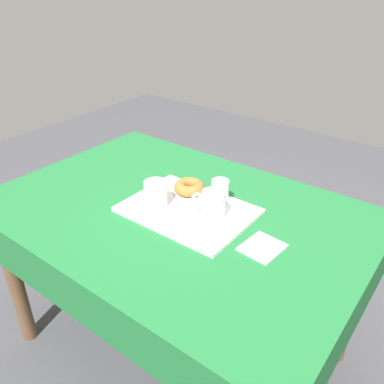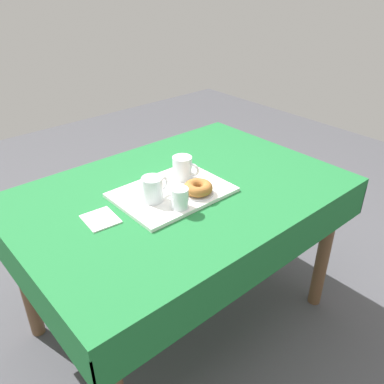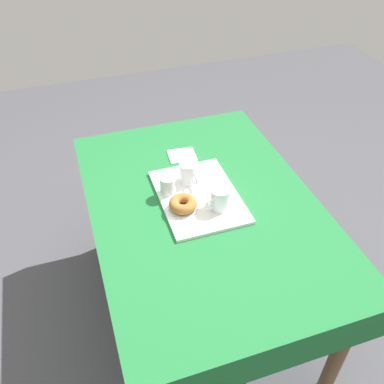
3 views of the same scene
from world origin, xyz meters
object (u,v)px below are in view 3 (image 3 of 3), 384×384
at_px(water_glass_near, 168,186).
at_px(sugar_donut_left, 183,204).
at_px(dining_table, 204,219).
at_px(serving_tray, 198,196).
at_px(paper_napkin, 182,155).
at_px(tea_mug_right, 189,173).
at_px(donut_plate_left, 183,208).
at_px(tea_mug_left, 220,199).

relative_size(water_glass_near, sugar_donut_left, 0.70).
relative_size(dining_table, sugar_donut_left, 11.69).
bearing_deg(dining_table, serving_tray, 11.44).
bearing_deg(water_glass_near, paper_napkin, -29.09).
bearing_deg(dining_table, water_glass_near, 50.57).
bearing_deg(sugar_donut_left, water_glass_near, 14.49).
bearing_deg(sugar_donut_left, tea_mug_right, -25.85).
height_order(serving_tray, tea_mug_right, tea_mug_right).
xyz_separation_m(tea_mug_right, donut_plate_left, (-0.17, 0.08, -0.04)).
bearing_deg(paper_napkin, sugar_donut_left, 163.32).
relative_size(tea_mug_right, paper_napkin, 0.96).
distance_m(tea_mug_right, donut_plate_left, 0.19).
bearing_deg(dining_table, tea_mug_right, 7.25).
height_order(tea_mug_left, sugar_donut_left, tea_mug_left).
xyz_separation_m(serving_tray, tea_mug_right, (0.10, 0.01, 0.05)).
bearing_deg(sugar_donut_left, paper_napkin, -16.68).
bearing_deg(tea_mug_right, dining_table, -172.75).
xyz_separation_m(dining_table, donut_plate_left, (-0.01, 0.10, 0.11)).
bearing_deg(serving_tray, paper_napkin, -4.60).
relative_size(tea_mug_right, water_glass_near, 1.54).
height_order(donut_plate_left, paper_napkin, donut_plate_left).
xyz_separation_m(tea_mug_left, sugar_donut_left, (0.04, 0.15, -0.02)).
relative_size(serving_tray, sugar_donut_left, 3.86).
distance_m(dining_table, donut_plate_left, 0.15).
xyz_separation_m(serving_tray, donut_plate_left, (-0.06, 0.09, 0.01)).
bearing_deg(donut_plate_left, sugar_donut_left, 0.00).
bearing_deg(donut_plate_left, tea_mug_left, -105.70).
distance_m(tea_mug_right, water_glass_near, 0.12).
bearing_deg(paper_napkin, tea_mug_right, 170.91).
height_order(dining_table, paper_napkin, paper_napkin).
bearing_deg(tea_mug_right, serving_tray, -174.85).
bearing_deg(donut_plate_left, dining_table, -82.28).
distance_m(dining_table, paper_napkin, 0.38).
height_order(sugar_donut_left, paper_napkin, sugar_donut_left).
bearing_deg(paper_napkin, serving_tray, 175.40).
relative_size(serving_tray, donut_plate_left, 3.68).
xyz_separation_m(dining_table, tea_mug_right, (0.15, 0.02, 0.15)).
height_order(tea_mug_left, water_glass_near, tea_mug_left).
xyz_separation_m(dining_table, serving_tray, (0.05, 0.01, 0.10)).
bearing_deg(sugar_donut_left, serving_tray, -54.57).
relative_size(serving_tray, tea_mug_left, 3.69).
bearing_deg(water_glass_near, serving_tray, -115.47).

